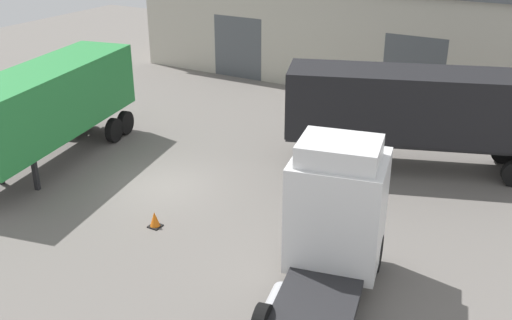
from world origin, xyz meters
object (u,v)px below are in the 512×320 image
(container_trailer_green, at_px, (50,103))
(container_trailer_red, at_px, (426,108))
(traffic_cone, at_px, (155,220))
(tractor_unit_white, at_px, (333,221))
(gravel_pile, at_px, (3,106))

(container_trailer_green, bearing_deg, container_trailer_red, 105.59)
(container_trailer_green, xyz_separation_m, container_trailer_red, (13.02, 6.81, -0.00))
(container_trailer_green, xyz_separation_m, traffic_cone, (6.80, -2.17, -2.27))
(tractor_unit_white, bearing_deg, container_trailer_red, -12.01)
(tractor_unit_white, xyz_separation_m, traffic_cone, (-6.25, -0.00, -1.74))
(container_trailer_green, bearing_deg, tractor_unit_white, 68.53)
(tractor_unit_white, bearing_deg, container_trailer_green, 68.37)
(container_trailer_red, distance_m, gravel_pile, 20.01)
(tractor_unit_white, height_order, container_trailer_red, tractor_unit_white)
(container_trailer_green, relative_size, traffic_cone, 17.11)
(gravel_pile, bearing_deg, tractor_unit_white, -13.82)
(gravel_pile, height_order, traffic_cone, gravel_pile)
(tractor_unit_white, distance_m, container_trailer_green, 13.23)
(tractor_unit_white, xyz_separation_m, container_trailer_green, (-13.04, 2.17, 0.53))
(container_trailer_red, relative_size, gravel_pile, 3.45)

